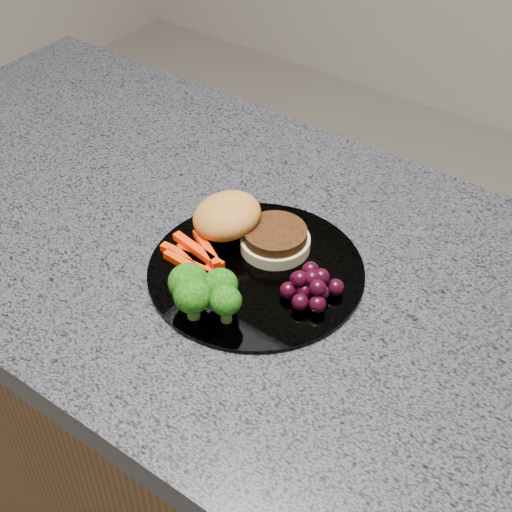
% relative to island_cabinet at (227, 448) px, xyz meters
% --- Properties ---
extents(island_cabinet, '(1.20, 0.60, 0.86)m').
position_rel_island_cabinet_xyz_m(island_cabinet, '(0.00, 0.00, 0.00)').
color(island_cabinet, brown).
rests_on(island_cabinet, ground).
extents(countertop, '(1.20, 0.60, 0.04)m').
position_rel_island_cabinet_xyz_m(countertop, '(0.00, 0.00, 0.45)').
color(countertop, '#4D4F58').
rests_on(countertop, island_cabinet).
extents(plate, '(0.26, 0.26, 0.01)m').
position_rel_island_cabinet_xyz_m(plate, '(0.08, -0.02, 0.47)').
color(plate, white).
rests_on(plate, countertop).
extents(burger, '(0.18, 0.13, 0.05)m').
position_rel_island_cabinet_xyz_m(burger, '(0.04, 0.01, 0.50)').
color(burger, beige).
rests_on(burger, plate).
extents(carrot_sticks, '(0.09, 0.06, 0.02)m').
position_rel_island_cabinet_xyz_m(carrot_sticks, '(0.01, -0.06, 0.48)').
color(carrot_sticks, '#FF3304').
rests_on(carrot_sticks, plate).
extents(broccoli, '(0.09, 0.07, 0.05)m').
position_rel_island_cabinet_xyz_m(broccoli, '(0.07, -0.11, 0.51)').
color(broccoli, '#53802E').
rests_on(broccoli, plate).
extents(grape_bunch, '(0.06, 0.06, 0.03)m').
position_rel_island_cabinet_xyz_m(grape_bunch, '(0.16, -0.03, 0.49)').
color(grape_bunch, black).
rests_on(grape_bunch, plate).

